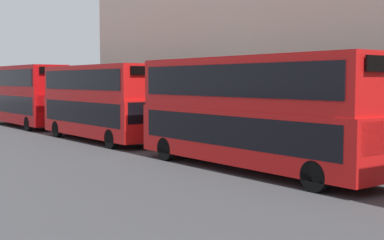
{
  "coord_description": "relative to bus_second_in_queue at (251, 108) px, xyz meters",
  "views": [
    {
      "loc": [
        -12.35,
        3.26,
        3.45
      ],
      "look_at": [
        0.48,
        20.36,
        1.86
      ],
      "focal_mm": 50.0,
      "sensor_mm": 36.0,
      "label": 1
    }
  ],
  "objects": [
    {
      "name": "bus_second_in_queue",
      "position": [
        0.0,
        0.0,
        0.0
      ],
      "size": [
        2.59,
        11.39,
        4.33
      ],
      "color": "red",
      "rests_on": "ground"
    },
    {
      "name": "bus_third_in_queue",
      "position": [
        0.0,
        12.45,
        -0.02
      ],
      "size": [
        2.59,
        10.05,
        4.29
      ],
      "color": "red",
      "rests_on": "ground"
    },
    {
      "name": "bus_trailing",
      "position": [
        0.0,
        24.4,
        0.09
      ],
      "size": [
        2.59,
        10.42,
        4.5
      ],
      "color": "#B20C0F",
      "rests_on": "ground"
    },
    {
      "name": "pedestrian",
      "position": [
        2.76,
        1.09,
        -1.68
      ],
      "size": [
        0.36,
        0.36,
        1.55
      ],
      "color": "maroon",
      "rests_on": "ground"
    }
  ]
}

